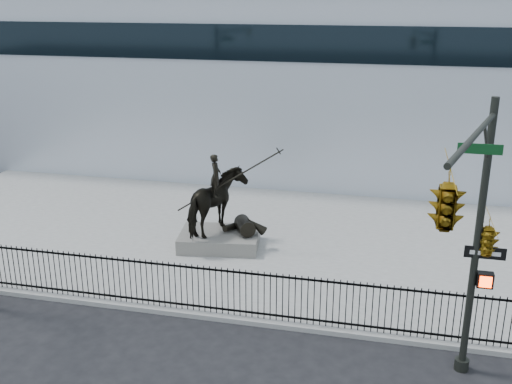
# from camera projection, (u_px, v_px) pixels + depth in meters

# --- Properties ---
(ground) EXTENTS (120.00, 120.00, 0.00)m
(ground) POSITION_uv_depth(u_px,v_px,m) (198.00, 339.00, 16.64)
(ground) COLOR black
(ground) RESTS_ON ground
(plaza) EXTENTS (30.00, 12.00, 0.15)m
(plaza) POSITION_uv_depth(u_px,v_px,m) (256.00, 240.00, 23.08)
(plaza) COLOR gray
(plaza) RESTS_ON ground
(building) EXTENTS (44.00, 14.00, 9.00)m
(building) POSITION_uv_depth(u_px,v_px,m) (308.00, 79.00, 33.66)
(building) COLOR silver
(building) RESTS_ON ground
(picket_fence) EXTENTS (22.10, 0.10, 1.50)m
(picket_fence) POSITION_uv_depth(u_px,v_px,m) (211.00, 289.00, 17.51)
(picket_fence) COLOR black
(picket_fence) RESTS_ON plaza
(statue_plinth) EXTENTS (3.15, 2.38, 0.54)m
(statue_plinth) POSITION_uv_depth(u_px,v_px,m) (219.00, 239.00, 22.26)
(statue_plinth) COLOR #615F59
(statue_plinth) RESTS_ON plaza
(equestrian_statue) EXTENTS (3.69, 2.55, 3.15)m
(equestrian_statue) POSITION_uv_depth(u_px,v_px,m) (220.00, 204.00, 21.80)
(equestrian_statue) COLOR black
(equestrian_statue) RESTS_ON statue_plinth
(traffic_signal_right) EXTENTS (2.17, 6.86, 7.00)m
(traffic_signal_right) POSITION_uv_depth(u_px,v_px,m) (469.00, 222.00, 11.85)
(traffic_signal_right) COLOR black
(traffic_signal_right) RESTS_ON ground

